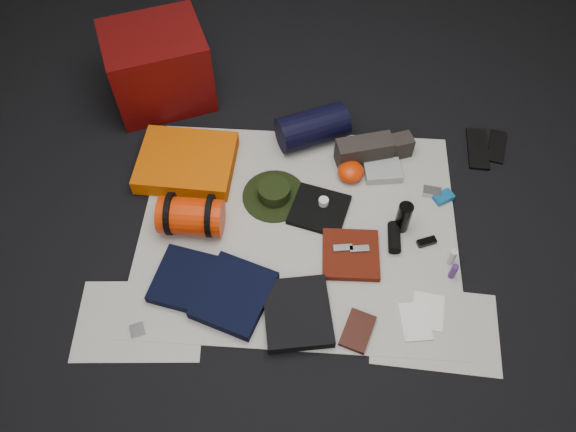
# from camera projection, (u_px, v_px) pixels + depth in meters

# --- Properties ---
(floor) EXTENTS (4.50, 4.50, 0.02)m
(floor) POSITION_uv_depth(u_px,v_px,m) (298.00, 230.00, 2.87)
(floor) COLOR black
(floor) RESTS_ON ground
(newspaper_mat) EXTENTS (1.60, 1.30, 0.01)m
(newspaper_mat) POSITION_uv_depth(u_px,v_px,m) (298.00, 228.00, 2.86)
(newspaper_mat) COLOR silver
(newspaper_mat) RESTS_ON floor
(newspaper_sheet_front_left) EXTENTS (0.61, 0.44, 0.00)m
(newspaper_sheet_front_left) POSITION_uv_depth(u_px,v_px,m) (140.00, 320.00, 2.58)
(newspaper_sheet_front_left) COLOR silver
(newspaper_sheet_front_left) RESTS_ON floor
(newspaper_sheet_front_right) EXTENTS (0.60, 0.43, 0.00)m
(newspaper_sheet_front_right) POSITION_uv_depth(u_px,v_px,m) (434.00, 328.00, 2.56)
(newspaper_sheet_front_right) COLOR silver
(newspaper_sheet_front_right) RESTS_ON floor
(red_cabinet) EXTENTS (0.68, 0.63, 0.45)m
(red_cabinet) POSITION_uv_depth(u_px,v_px,m) (158.00, 67.00, 3.20)
(red_cabinet) COLOR #4D0605
(red_cabinet) RESTS_ON floor
(sleeping_pad) EXTENTS (0.52, 0.43, 0.09)m
(sleeping_pad) POSITION_uv_depth(u_px,v_px,m) (187.00, 162.00, 3.04)
(sleeping_pad) COLOR #D35402
(sleeping_pad) RESTS_ON newspaper_mat
(stuff_sack) EXTENTS (0.32, 0.19, 0.19)m
(stuff_sack) POSITION_uv_depth(u_px,v_px,m) (191.00, 216.00, 2.78)
(stuff_sack) COLOR red
(stuff_sack) RESTS_ON newspaper_mat
(sack_strap_left) EXTENTS (0.02, 0.22, 0.22)m
(sack_strap_left) POSITION_uv_depth(u_px,v_px,m) (171.00, 214.00, 2.78)
(sack_strap_left) COLOR black
(sack_strap_left) RESTS_ON newspaper_mat
(sack_strap_right) EXTENTS (0.03, 0.22, 0.22)m
(sack_strap_right) POSITION_uv_depth(u_px,v_px,m) (211.00, 216.00, 2.77)
(sack_strap_right) COLOR black
(sack_strap_right) RESTS_ON newspaper_mat
(navy_duffel) EXTENTS (0.43, 0.34, 0.20)m
(navy_duffel) POSITION_uv_depth(u_px,v_px,m) (313.00, 128.00, 3.10)
(navy_duffel) COLOR black
(navy_duffel) RESTS_ON newspaper_mat
(boonie_brim) EXTENTS (0.42, 0.42, 0.01)m
(boonie_brim) POSITION_uv_depth(u_px,v_px,m) (274.00, 196.00, 2.96)
(boonie_brim) COLOR black
(boonie_brim) RESTS_ON newspaper_mat
(boonie_crown) EXTENTS (0.17, 0.17, 0.08)m
(boonie_crown) POSITION_uv_depth(u_px,v_px,m) (274.00, 191.00, 2.93)
(boonie_crown) COLOR black
(boonie_crown) RESTS_ON boonie_brim
(hiking_boot_left) EXTENTS (0.32, 0.19, 0.15)m
(hiking_boot_left) POSITION_uv_depth(u_px,v_px,m) (364.00, 151.00, 3.04)
(hiking_boot_left) COLOR #2B2521
(hiking_boot_left) RESTS_ON newspaper_mat
(hiking_boot_right) EXTENTS (0.27, 0.17, 0.12)m
(hiking_boot_right) POSITION_uv_depth(u_px,v_px,m) (389.00, 148.00, 3.07)
(hiking_boot_right) COLOR #2B2521
(hiking_boot_right) RESTS_ON newspaper_mat
(flip_flop_left) EXTENTS (0.12, 0.30, 0.02)m
(flip_flop_left) POSITION_uv_depth(u_px,v_px,m) (478.00, 149.00, 3.15)
(flip_flop_left) COLOR black
(flip_flop_left) RESTS_ON floor
(flip_flop_right) EXTENTS (0.14, 0.25, 0.01)m
(flip_flop_right) POSITION_uv_depth(u_px,v_px,m) (497.00, 146.00, 3.16)
(flip_flop_right) COLOR black
(flip_flop_right) RESTS_ON floor
(trousers_navy_a) EXTENTS (0.32, 0.35, 0.05)m
(trousers_navy_a) POSITION_uv_depth(u_px,v_px,m) (184.00, 279.00, 2.67)
(trousers_navy_a) COLOR black
(trousers_navy_a) RESTS_ON newspaper_mat
(trousers_navy_b) EXTENTS (0.41, 0.44, 0.06)m
(trousers_navy_b) POSITION_uv_depth(u_px,v_px,m) (234.00, 295.00, 2.62)
(trousers_navy_b) COLOR black
(trousers_navy_b) RESTS_ON newspaper_mat
(trousers_charcoal) EXTENTS (0.36, 0.39, 0.05)m
(trousers_charcoal) POSITION_uv_depth(u_px,v_px,m) (297.00, 313.00, 2.57)
(trousers_charcoal) COLOR black
(trousers_charcoal) RESTS_ON newspaper_mat
(black_tshirt) EXTENTS (0.34, 0.32, 0.03)m
(black_tshirt) POSITION_uv_depth(u_px,v_px,m) (319.00, 210.00, 2.90)
(black_tshirt) COLOR black
(black_tshirt) RESTS_ON newspaper_mat
(red_shirt) EXTENTS (0.28, 0.28, 0.04)m
(red_shirt) POSITION_uv_depth(u_px,v_px,m) (351.00, 255.00, 2.75)
(red_shirt) COLOR #511408
(red_shirt) RESTS_ON newspaper_mat
(orange_stuff_sack) EXTENTS (0.16, 0.16, 0.09)m
(orange_stuff_sack) POSITION_uv_depth(u_px,v_px,m) (351.00, 171.00, 3.00)
(orange_stuff_sack) COLOR red
(orange_stuff_sack) RESTS_ON newspaper_mat
(first_aid_pouch) EXTENTS (0.21, 0.17, 0.05)m
(first_aid_pouch) POSITION_uv_depth(u_px,v_px,m) (382.00, 171.00, 3.03)
(first_aid_pouch) COLOR gray
(first_aid_pouch) RESTS_ON newspaper_mat
(water_bottle) EXTENTS (0.09, 0.09, 0.18)m
(water_bottle) POSITION_uv_depth(u_px,v_px,m) (403.00, 217.00, 2.78)
(water_bottle) COLOR black
(water_bottle) RESTS_ON newspaper_mat
(speaker) EXTENTS (0.06, 0.16, 0.06)m
(speaker) POSITION_uv_depth(u_px,v_px,m) (394.00, 237.00, 2.79)
(speaker) COLOR black
(speaker) RESTS_ON newspaper_mat
(compact_camera) EXTENTS (0.10, 0.07, 0.04)m
(compact_camera) POSITION_uv_depth(u_px,v_px,m) (432.00, 192.00, 2.96)
(compact_camera) COLOR #AFAEB3
(compact_camera) RESTS_ON newspaper_mat
(cyan_case) EXTENTS (0.12, 0.11, 0.03)m
(cyan_case) POSITION_uv_depth(u_px,v_px,m) (443.00, 197.00, 2.94)
(cyan_case) COLOR #0D5285
(cyan_case) RESTS_ON newspaper_mat
(toiletry_purple) EXTENTS (0.04, 0.04, 0.10)m
(toiletry_purple) POSITION_uv_depth(u_px,v_px,m) (453.00, 271.00, 2.67)
(toiletry_purple) COLOR #441F64
(toiletry_purple) RESTS_ON newspaper_mat
(toiletry_clear) EXTENTS (0.04, 0.04, 0.10)m
(toiletry_clear) POSITION_uv_depth(u_px,v_px,m) (452.00, 257.00, 2.70)
(toiletry_clear) COLOR beige
(toiletry_clear) RESTS_ON newspaper_mat
(paperback_book) EXTENTS (0.18, 0.22, 0.03)m
(paperback_book) POSITION_uv_depth(u_px,v_px,m) (358.00, 331.00, 2.54)
(paperback_book) COLOR black
(paperback_book) RESTS_ON newspaper_mat
(map_booklet) EXTENTS (0.15, 0.20, 0.01)m
(map_booklet) POSITION_uv_depth(u_px,v_px,m) (415.00, 321.00, 2.57)
(map_booklet) COLOR silver
(map_booklet) RESTS_ON newspaper_mat
(map_printout) EXTENTS (0.17, 0.20, 0.01)m
(map_printout) POSITION_uv_depth(u_px,v_px,m) (428.00, 311.00, 2.60)
(map_printout) COLOR silver
(map_printout) RESTS_ON newspaper_mat
(sunglasses) EXTENTS (0.10, 0.07, 0.02)m
(sunglasses) POSITION_uv_depth(u_px,v_px,m) (427.00, 242.00, 2.80)
(sunglasses) COLOR black
(sunglasses) RESTS_ON newspaper_mat
(key_cluster) EXTENTS (0.08, 0.08, 0.01)m
(key_cluster) POSITION_uv_depth(u_px,v_px,m) (137.00, 330.00, 2.55)
(key_cluster) COLOR #AFAEB3
(key_cluster) RESTS_ON newspaper_mat
(tape_roll) EXTENTS (0.05, 0.05, 0.04)m
(tape_roll) POSITION_uv_depth(u_px,v_px,m) (324.00, 202.00, 2.89)
(tape_roll) COLOR silver
(tape_roll) RESTS_ON black_tshirt
(energy_bar_a) EXTENTS (0.10, 0.05, 0.01)m
(energy_bar_a) POSITION_uv_depth(u_px,v_px,m) (343.00, 248.00, 2.74)
(energy_bar_a) COLOR #AFAEB3
(energy_bar_a) RESTS_ON red_shirt
(energy_bar_b) EXTENTS (0.10, 0.05, 0.01)m
(energy_bar_b) POSITION_uv_depth(u_px,v_px,m) (359.00, 249.00, 2.74)
(energy_bar_b) COLOR #AFAEB3
(energy_bar_b) RESTS_ON red_shirt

